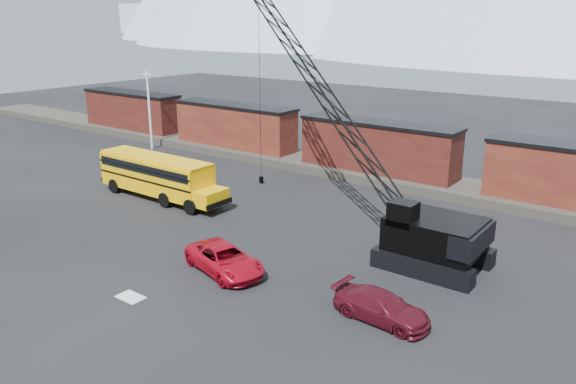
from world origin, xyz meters
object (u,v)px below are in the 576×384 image
school_bus (159,175)px  red_pickup (225,259)px  maroon_suv (382,307)px  crawler_crane (323,92)px

school_bus → red_pickup: (12.64, -6.48, -1.07)m
maroon_suv → crawler_crane: crawler_crane is taller
red_pickup → maroon_suv: (9.07, 0.54, -0.06)m
school_bus → red_pickup: bearing=-27.1°
red_pickup → school_bus: bearing=78.4°
school_bus → maroon_suv: size_ratio=2.55×
red_pickup → maroon_suv: red_pickup is taller
maroon_suv → crawler_crane: 16.31m
school_bus → crawler_crane: size_ratio=0.56×
red_pickup → maroon_suv: bearing=-71.1°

